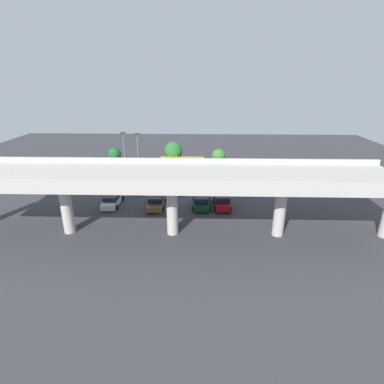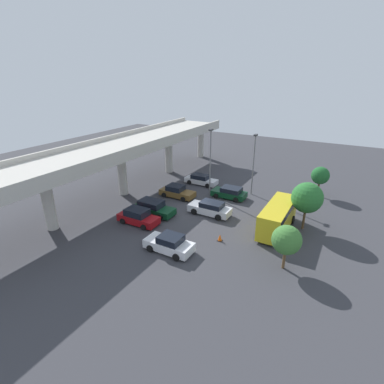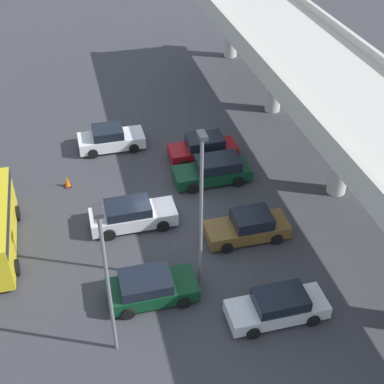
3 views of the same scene
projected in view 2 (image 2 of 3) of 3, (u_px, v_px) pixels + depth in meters
ground_plane at (197, 212)px, 34.69m from camera, size 93.19×93.19×0.00m
highway_overpass at (120, 151)px, 37.60m from camera, size 44.65×7.33×7.14m
parked_car_0 at (169, 244)px, 26.81m from camera, size 2.21×4.47×1.59m
parked_car_1 at (138, 217)px, 31.75m from camera, size 2.09×4.51×1.65m
parked_car_2 at (153, 208)px, 33.86m from camera, size 2.18×4.80×1.60m
parked_car_3 at (210, 208)px, 33.77m from camera, size 2.09×4.85×1.55m
parked_car_4 at (177, 192)px, 38.58m from camera, size 2.14×4.59×1.55m
parked_car_5 at (230, 193)px, 38.32m from camera, size 2.25×4.36×1.44m
parked_car_6 at (201, 180)px, 42.97m from camera, size 2.02×4.72×1.43m
shuttle_bus at (278, 215)px, 30.10m from camera, size 7.26×2.56×2.76m
lamp_post_near_aisle at (254, 160)px, 37.97m from camera, size 0.70×0.35×7.95m
lamp_post_mid_lot at (210, 158)px, 37.53m from camera, size 0.70×0.35×8.65m
tree_front_left at (287, 240)px, 23.75m from camera, size 2.39×2.39×3.86m
tree_front_centre at (307, 198)px, 29.66m from camera, size 3.09×3.09×5.01m
tree_front_right at (320, 176)px, 38.18m from camera, size 2.25×2.25×3.90m
traffic_cone at (220, 238)px, 28.60m from camera, size 0.44×0.44×0.70m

